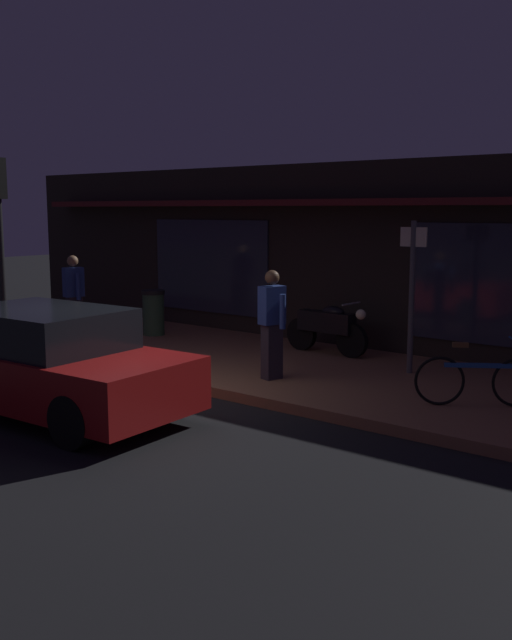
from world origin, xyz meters
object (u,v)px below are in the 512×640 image
Objects in this scene: person_photographer at (74,295)px; person_bystander at (272,322)px; trash_bin at (153,312)px; bicycle_parked at (478,380)px; sign_post at (412,288)px; motorcycle at (328,326)px; parked_car_near at (47,362)px.

person_photographer is 5.22m from person_bystander.
person_bystander is 1.80× the size of trash_bin.
sign_post is (-1.60, 1.24, 1.00)m from bicycle_parked.
person_photographer is 1.00× the size of person_bystander.
motorcycle is at bearing 165.70° from sign_post.
person_bystander reaches higher than motorcycle.
person_photographer is 0.70× the size of sign_post.
person_photographer is at bearing -179.04° from bicycle_parked.
parked_car_near is at bearing -116.91° from person_bystander.
person_photographer is at bearing -159.01° from motorcycle.
parked_car_near reaches higher than motorcycle.
bicycle_parked is at bearing -37.74° from sign_post.
sign_post reaches higher than person_photographer.
parked_car_near is (2.78, -4.56, 0.08)m from trash_bin.
bicycle_parked is 5.72m from parked_car_near.
person_bystander is 3.35m from parked_car_near.
bicycle_parked is 2.26m from sign_post.
person_bystander is at bearing -79.83° from motorcycle.
person_bystander is 0.40× the size of parked_car_near.
bicycle_parked is at bearing 36.75° from parked_car_near.
person_bystander is (-3.07, -0.45, 0.52)m from bicycle_parked.
motorcycle is 0.71× the size of sign_post.
parked_car_near is (-2.97, -4.66, -0.81)m from sign_post.
person_photographer is 1.63m from trash_bin.
person_bystander reaches higher than parked_car_near.
sign_post is (1.85, -0.47, 0.86)m from motorcycle.
person_photographer is 1.80× the size of trash_bin.
person_bystander reaches higher than bicycle_parked.
person_bystander is (0.39, -2.16, 0.38)m from motorcycle.
motorcycle is at bearing 20.99° from person_photographer.
person_bystander is at bearing -130.93° from sign_post.
motorcycle is 5.18m from person_photographer.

